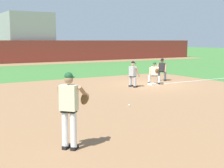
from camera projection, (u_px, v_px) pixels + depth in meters
ground_plane at (152, 85)px, 18.30m from camera, size 160.00×160.00×0.00m
infield_dirt_patch at (128, 104)px, 12.87m from camera, size 18.00×18.00×0.01m
warning_track_strip at (42, 63)px, 35.30m from camera, size 48.00×3.20×0.01m
first_base_bag at (152, 84)px, 18.29m from camera, size 0.38×0.38×0.09m
baseball at (129, 105)px, 12.38m from camera, size 0.07×0.07×0.07m
pitcher at (70, 106)px, 7.33m from camera, size 0.85×0.56×1.86m
first_baseman at (154, 72)px, 18.56m from camera, size 0.75×1.08×1.34m
baserunner at (133, 73)px, 17.34m from camera, size 0.47×0.62×1.46m
umpire at (162, 69)px, 20.08m from camera, size 0.66×0.68×1.46m
outfield_wall at (37, 51)px, 36.83m from camera, size 48.00×0.50×2.60m
stadium_seating_block at (27, 37)px, 39.78m from camera, size 5.56×5.90×6.00m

